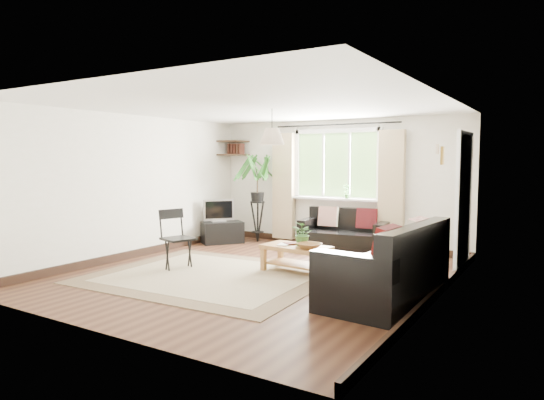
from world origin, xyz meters
The scene contains 24 objects.
floor centered at (0.00, 0.00, 0.00)m, with size 5.50×5.50×0.00m, color black.
ceiling centered at (0.00, 0.00, 2.40)m, with size 5.50×5.50×0.00m, color white.
wall_back centered at (0.00, 2.75, 1.20)m, with size 5.00×0.02×2.40m, color silver.
wall_front centered at (0.00, -2.75, 1.20)m, with size 5.00×0.02×2.40m, color silver.
wall_left centered at (-2.50, 0.00, 1.20)m, with size 0.02×5.50×2.40m, color silver.
wall_right centered at (2.50, 0.00, 1.20)m, with size 0.02×5.50×2.40m, color silver.
rug centered at (-0.50, -0.41, 0.01)m, with size 3.21×2.75×0.02m, color beige.
window centered at (0.00, 2.71, 1.55)m, with size 2.50×0.16×2.16m, color white, non-canonical shape.
door centered at (2.47, 1.70, 1.00)m, with size 0.06×0.96×2.06m, color silver.
corner_shelf centered at (-2.25, 2.50, 1.89)m, with size 0.50×0.50×0.34m, color black, non-canonical shape.
pendant_lamp centered at (0.00, 0.40, 2.05)m, with size 0.36×0.36×0.54m, color beige, non-canonical shape.
wall_sconce centered at (2.43, 0.30, 1.74)m, with size 0.12×0.12×0.28m, color beige, non-canonical shape.
sofa_back centered at (0.36, 2.30, 0.36)m, with size 1.54×0.77×0.73m, color black, non-canonical shape.
sofa_right centered at (1.97, -0.27, 0.44)m, with size 0.93×1.87×0.88m, color black, non-canonical shape.
coffee_table centered at (0.41, 0.41, 0.20)m, with size 0.98×0.53×0.40m, color brown, non-canonical shape.
table_plant centered at (0.50, 0.45, 0.58)m, with size 0.32×0.28×0.36m, color #325F26.
bowl centered at (0.69, 0.30, 0.44)m, with size 0.32×0.32×0.08m, color brown.
book_a centered at (0.15, 0.34, 0.41)m, with size 0.16×0.21×0.02m, color white.
book_b centered at (0.23, 0.53, 0.41)m, with size 0.18×0.24×0.02m, color #502520.
tv_stand centered at (-2.05, 1.84, 0.21)m, with size 0.79×0.44×0.42m, color black.
tv centered at (-2.13, 1.84, 0.66)m, with size 0.61×0.20×0.46m, color #A5A5AA, non-canonical shape.
palm_stand centered at (-1.55, 2.35, 0.88)m, with size 0.68×0.68×1.76m, color black, non-canonical shape.
folding_chair centered at (-1.19, -0.34, 0.45)m, with size 0.46×0.46×0.90m, color black, non-canonical shape.
sill_plant centered at (0.25, 2.63, 1.06)m, with size 0.14×0.10×0.27m, color #2D6023.
Camera 1 is at (3.78, -5.72, 1.66)m, focal length 32.00 mm.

